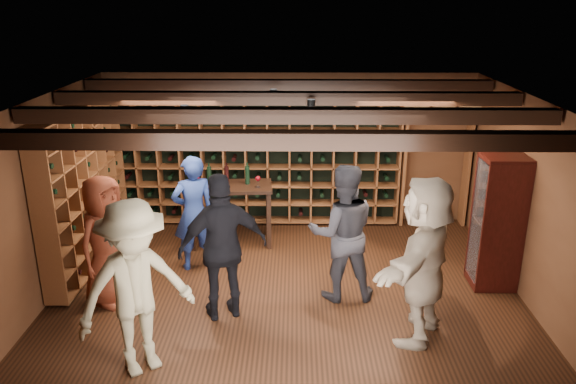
{
  "coord_description": "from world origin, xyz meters",
  "views": [
    {
      "loc": [
        0.11,
        -6.53,
        3.65
      ],
      "look_at": [
        0.01,
        0.2,
        1.29
      ],
      "focal_mm": 35.0,
      "sensor_mm": 36.0,
      "label": 1
    }
  ],
  "objects_px": {
    "man_blue_shirt": "(194,213)",
    "guest_beige": "(424,259)",
    "tasting_table": "(230,193)",
    "man_grey_suit": "(342,233)",
    "guest_red_floral": "(106,241)",
    "guest_woman_black": "(223,247)",
    "guest_khaki": "(136,289)",
    "display_cabinet": "(497,225)"
  },
  "relations": [
    {
      "from": "guest_beige",
      "to": "display_cabinet",
      "type": "bearing_deg",
      "value": 163.45
    },
    {
      "from": "guest_red_floral",
      "to": "guest_khaki",
      "type": "bearing_deg",
      "value": -123.83
    },
    {
      "from": "man_blue_shirt",
      "to": "tasting_table",
      "type": "height_order",
      "value": "man_blue_shirt"
    },
    {
      "from": "man_blue_shirt",
      "to": "guest_beige",
      "type": "distance_m",
      "value": 3.26
    },
    {
      "from": "man_blue_shirt",
      "to": "guest_khaki",
      "type": "distance_m",
      "value": 2.32
    },
    {
      "from": "tasting_table",
      "to": "guest_khaki",
      "type": "bearing_deg",
      "value": -104.94
    },
    {
      "from": "guest_red_floral",
      "to": "guest_woman_black",
      "type": "xyz_separation_m",
      "value": [
        1.48,
        -0.32,
        0.07
      ]
    },
    {
      "from": "display_cabinet",
      "to": "guest_woman_black",
      "type": "relative_size",
      "value": 0.98
    },
    {
      "from": "guest_khaki",
      "to": "guest_beige",
      "type": "xyz_separation_m",
      "value": [
        2.97,
        0.64,
        0.02
      ]
    },
    {
      "from": "guest_khaki",
      "to": "tasting_table",
      "type": "relative_size",
      "value": 1.43
    },
    {
      "from": "guest_red_floral",
      "to": "tasting_table",
      "type": "xyz_separation_m",
      "value": [
        1.32,
        1.79,
        -0.0
      ]
    },
    {
      "from": "man_grey_suit",
      "to": "guest_woman_black",
      "type": "bearing_deg",
      "value": 14.42
    },
    {
      "from": "guest_woman_black",
      "to": "tasting_table",
      "type": "xyz_separation_m",
      "value": [
        -0.15,
        2.11,
        -0.07
      ]
    },
    {
      "from": "guest_red_floral",
      "to": "guest_beige",
      "type": "distance_m",
      "value": 3.78
    },
    {
      "from": "guest_woman_black",
      "to": "guest_beige",
      "type": "height_order",
      "value": "guest_beige"
    },
    {
      "from": "display_cabinet",
      "to": "man_grey_suit",
      "type": "distance_m",
      "value": 2.05
    },
    {
      "from": "man_blue_shirt",
      "to": "guest_khaki",
      "type": "relative_size",
      "value": 0.89
    },
    {
      "from": "guest_woman_black",
      "to": "guest_beige",
      "type": "xyz_separation_m",
      "value": [
        2.23,
        -0.4,
        0.05
      ]
    },
    {
      "from": "guest_khaki",
      "to": "tasting_table",
      "type": "bearing_deg",
      "value": 42.91
    },
    {
      "from": "man_blue_shirt",
      "to": "guest_red_floral",
      "type": "height_order",
      "value": "guest_red_floral"
    },
    {
      "from": "display_cabinet",
      "to": "guest_khaki",
      "type": "relative_size",
      "value": 0.95
    },
    {
      "from": "display_cabinet",
      "to": "guest_woman_black",
      "type": "bearing_deg",
      "value": -166.63
    },
    {
      "from": "guest_red_floral",
      "to": "guest_khaki",
      "type": "relative_size",
      "value": 0.89
    },
    {
      "from": "display_cabinet",
      "to": "guest_khaki",
      "type": "height_order",
      "value": "guest_khaki"
    },
    {
      "from": "guest_woman_black",
      "to": "guest_khaki",
      "type": "distance_m",
      "value": 1.27
    },
    {
      "from": "guest_beige",
      "to": "tasting_table",
      "type": "bearing_deg",
      "value": -108.1
    },
    {
      "from": "guest_khaki",
      "to": "display_cabinet",
      "type": "bearing_deg",
      "value": -12.67
    },
    {
      "from": "man_blue_shirt",
      "to": "tasting_table",
      "type": "bearing_deg",
      "value": -139.61
    },
    {
      "from": "man_blue_shirt",
      "to": "tasting_table",
      "type": "relative_size",
      "value": 1.26
    },
    {
      "from": "display_cabinet",
      "to": "guest_woman_black",
      "type": "distance_m",
      "value": 3.54
    },
    {
      "from": "man_blue_shirt",
      "to": "guest_beige",
      "type": "bearing_deg",
      "value": 125.89
    },
    {
      "from": "guest_woman_black",
      "to": "guest_beige",
      "type": "relative_size",
      "value": 0.94
    },
    {
      "from": "guest_red_floral",
      "to": "guest_beige",
      "type": "height_order",
      "value": "guest_beige"
    },
    {
      "from": "guest_beige",
      "to": "guest_woman_black",
      "type": "bearing_deg",
      "value": -71.73
    },
    {
      "from": "man_grey_suit",
      "to": "guest_beige",
      "type": "relative_size",
      "value": 0.93
    },
    {
      "from": "man_grey_suit",
      "to": "guest_beige",
      "type": "bearing_deg",
      "value": 128.68
    },
    {
      "from": "display_cabinet",
      "to": "guest_beige",
      "type": "xyz_separation_m",
      "value": [
        -1.21,
        -1.21,
        0.09
      ]
    },
    {
      "from": "guest_woman_black",
      "to": "tasting_table",
      "type": "distance_m",
      "value": 2.12
    },
    {
      "from": "display_cabinet",
      "to": "man_blue_shirt",
      "type": "xyz_separation_m",
      "value": [
        -4.01,
        0.46,
        -0.04
      ]
    },
    {
      "from": "guest_khaki",
      "to": "tasting_table",
      "type": "xyz_separation_m",
      "value": [
        0.58,
        3.15,
        -0.1
      ]
    },
    {
      "from": "guest_red_floral",
      "to": "man_blue_shirt",
      "type": "bearing_deg",
      "value": -16.09
    },
    {
      "from": "guest_red_floral",
      "to": "guest_woman_black",
      "type": "bearing_deg",
      "value": -74.73
    }
  ]
}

